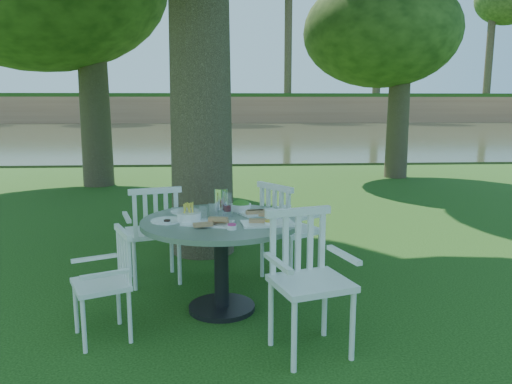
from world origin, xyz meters
TOP-DOWN VIEW (x-y plane):
  - ground at (0.00, 0.00)m, footprint 140.00×140.00m
  - table at (-0.35, -0.69)m, footprint 1.30×1.30m
  - chair_ne at (0.25, -0.02)m, footprint 0.65×0.66m
  - chair_nw at (-0.98, -0.04)m, footprint 0.59×0.57m
  - chair_sw at (-1.16, -1.11)m, footprint 0.52×0.53m
  - chair_se at (0.24, -1.37)m, footprint 0.61×0.59m
  - tableware at (-0.35, -0.63)m, footprint 1.15×0.80m
  - river at (0.00, 23.00)m, footprint 100.00×28.00m
  - far_bank at (0.28, 41.12)m, footprint 100.00×18.00m

SIDE VIEW (x-z plane):
  - ground at x=0.00m, z-range 0.00..0.00m
  - river at x=0.00m, z-range -0.06..0.06m
  - chair_sw at x=-1.16m, z-range 0.07..0.88m
  - chair_nw at x=-0.98m, z-range 0.08..1.04m
  - chair_ne at x=0.25m, z-range 0.09..1.05m
  - chair_se at x=0.24m, z-range 0.09..1.07m
  - table at x=-0.35m, z-range 0.23..1.01m
  - tableware at x=-0.35m, z-range 0.71..0.94m
  - far_bank at x=0.28m, z-range -0.35..14.85m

